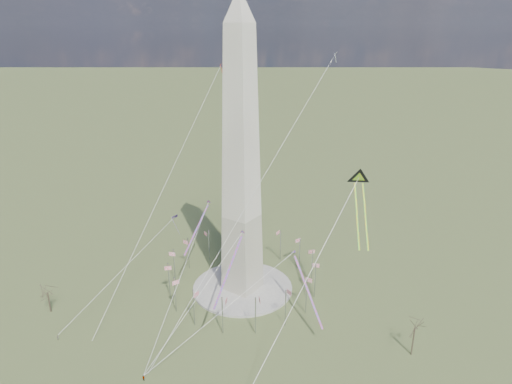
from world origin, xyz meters
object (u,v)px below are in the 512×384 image
Objects in this scene: washington_monument at (241,162)px; person_west at (58,337)px; tree_near at (415,326)px; kite_delta_black at (359,182)px.

person_west is (-29.54, -54.98, -47.17)m from washington_monument.
washington_monument is at bearing 179.46° from tree_near.
washington_monument is 38.52m from kite_delta_black.
washington_monument is 7.25× the size of tree_near.
kite_delta_black is (37.38, 9.08, -2.09)m from washington_monument.
tree_near is 0.65× the size of kite_delta_black.
washington_monument is at bearing -16.00° from kite_delta_black.
tree_near is 44.31m from kite_delta_black.
tree_near is 8.85× the size of person_west.
kite_delta_black reaches higher than person_west.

